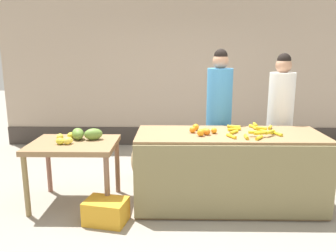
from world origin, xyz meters
name	(u,v)px	position (x,y,z in m)	size (l,w,h in m)	color
ground_plane	(197,204)	(0.00, 0.00, 0.00)	(24.00, 24.00, 0.00)	gray
market_wall_back	(189,67)	(0.00, 2.75, 1.53)	(7.16, 0.23, 3.12)	tan
fruit_stall_counter	(228,170)	(0.36, -0.01, 0.45)	(2.17, 0.85, 0.89)	olive
side_table_wooden	(74,150)	(-1.47, 0.00, 0.68)	(1.01, 0.79, 0.77)	olive
banana_bunch_pile	(254,131)	(0.65, 0.00, 0.92)	(0.64, 0.68, 0.07)	yellow
orange_pile	(202,130)	(0.04, -0.03, 0.93)	(0.32, 0.37, 0.08)	orange
mango_papaya_pile	(80,135)	(-1.41, 0.09, 0.84)	(0.57, 0.41, 0.14)	yellow
vendor_woman_blue_shirt	(219,118)	(0.33, 0.66, 0.94)	(0.34, 0.34, 1.86)	#33333D
vendor_woman_white_shirt	(280,120)	(1.16, 0.69, 0.91)	(0.34, 0.34, 1.80)	#33333D
produce_crate	(106,211)	(-1.02, -0.47, 0.13)	(0.44, 0.32, 0.26)	gold
produce_sack	(143,160)	(-0.72, 0.78, 0.29)	(0.36, 0.30, 0.59)	tan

